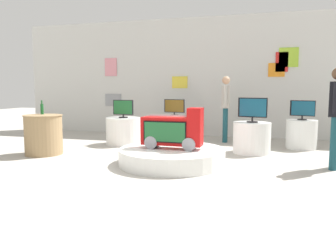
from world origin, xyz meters
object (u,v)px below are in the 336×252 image
at_px(side_table_round, 44,134).
at_px(bottle_on_side_table, 42,109).
at_px(tv_on_far_right, 253,109).
at_px(display_pedestal_center_rear, 301,134).
at_px(novelty_firetruck_tv, 173,132).
at_px(display_pedestal_left_rear, 174,128).
at_px(shopper_browsing_rear, 336,110).
at_px(display_pedestal_right_rear, 124,131).
at_px(shopper_browsing_near_truck, 226,104).
at_px(tv_on_right_rear, 123,108).
at_px(tv_on_left_rear, 174,107).
at_px(display_pedestal_far_right, 252,138).
at_px(tv_on_center_rear, 303,109).
at_px(main_display_pedestal, 172,156).

height_order(side_table_round, bottle_on_side_table, bottle_on_side_table).
bearing_deg(tv_on_far_right, display_pedestal_center_rear, 39.15).
distance_m(novelty_firetruck_tv, display_pedestal_center_rear, 3.35).
bearing_deg(side_table_round, display_pedestal_left_rear, 50.43).
bearing_deg(shopper_browsing_rear, tv_on_far_right, 141.98).
distance_m(display_pedestal_right_rear, shopper_browsing_near_truck, 2.64).
distance_m(tv_on_far_right, side_table_round, 4.35).
distance_m(display_pedestal_left_rear, display_pedestal_center_rear, 3.10).
height_order(display_pedestal_center_rear, shopper_browsing_near_truck, shopper_browsing_near_truck).
bearing_deg(shopper_browsing_near_truck, display_pedestal_center_rear, -15.31).
bearing_deg(tv_on_right_rear, bottle_on_side_table, -129.33).
xyz_separation_m(tv_on_far_right, side_table_round, (-4.12, -1.29, -0.51)).
bearing_deg(display_pedestal_right_rear, display_pedestal_left_rear, 42.45).
bearing_deg(tv_on_left_rear, display_pedestal_right_rear, -137.70).
bearing_deg(tv_on_right_rear, shopper_browsing_rear, -17.44).
bearing_deg(novelty_firetruck_tv, display_pedestal_right_rear, 133.89).
bearing_deg(display_pedestal_left_rear, novelty_firetruck_tv, -75.90).
bearing_deg(display_pedestal_center_rear, display_pedestal_far_right, -141.00).
height_order(tv_on_center_rear, bottle_on_side_table, bottle_on_side_table).
xyz_separation_m(display_pedestal_center_rear, tv_on_right_rear, (-4.10, -0.55, 0.55)).
bearing_deg(novelty_firetruck_tv, shopper_browsing_near_truck, 77.44).
xyz_separation_m(display_pedestal_left_rear, tv_on_right_rear, (-1.03, -0.95, 0.55)).
relative_size(novelty_firetruck_tv, tv_on_left_rear, 1.93).
height_order(tv_on_left_rear, tv_on_center_rear, tv_on_center_rear).
relative_size(tv_on_center_rear, side_table_round, 0.64).
height_order(tv_on_center_rear, display_pedestal_far_right, tv_on_center_rear).
bearing_deg(tv_on_right_rear, shopper_browsing_near_truck, 23.79).
distance_m(display_pedestal_center_rear, display_pedestal_far_right, 1.37).
relative_size(display_pedestal_right_rear, side_table_round, 1.04).
height_order(display_pedestal_left_rear, display_pedestal_far_right, same).
distance_m(novelty_firetruck_tv, bottle_on_side_table, 2.95).
height_order(display_pedestal_right_rear, shopper_browsing_near_truck, shopper_browsing_near_truck).
height_order(display_pedestal_left_rear, side_table_round, side_table_round).
bearing_deg(novelty_firetruck_tv, main_display_pedestal, 160.70).
relative_size(display_pedestal_right_rear, tv_on_right_rear, 1.60).
distance_m(tv_on_left_rear, bottle_on_side_table, 3.28).
height_order(novelty_firetruck_tv, shopper_browsing_rear, shopper_browsing_rear).
distance_m(display_pedestal_left_rear, tv_on_right_rear, 1.51).
height_order(display_pedestal_far_right, bottle_on_side_table, bottle_on_side_table).
bearing_deg(bottle_on_side_table, main_display_pedestal, -6.16).
relative_size(tv_on_left_rear, bottle_on_side_table, 1.93).
bearing_deg(display_pedestal_center_rear, shopper_browsing_rear, -81.10).
distance_m(novelty_firetruck_tv, tv_on_center_rear, 3.35).
height_order(display_pedestal_far_right, side_table_round, side_table_round).
xyz_separation_m(tv_on_center_rear, shopper_browsing_rear, (0.30, -1.93, 0.10)).
height_order(main_display_pedestal, tv_on_right_rear, tv_on_right_rear).
height_order(tv_on_far_right, side_table_round, tv_on_far_right).
xyz_separation_m(main_display_pedestal, side_table_round, (-2.78, 0.17, 0.27)).
bearing_deg(main_display_pedestal, tv_on_center_rear, 43.97).
relative_size(tv_on_right_rear, shopper_browsing_rear, 0.31).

